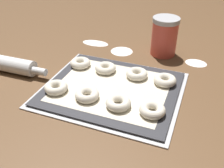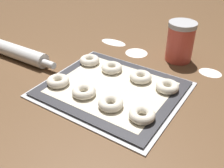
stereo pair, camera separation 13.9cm
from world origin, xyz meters
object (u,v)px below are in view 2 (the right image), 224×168
Objects in this scene: bagel_back_far_right at (167,87)px; rolling_pin at (4,49)px; baking_tray at (112,89)px; bagel_back_mid_left at (112,68)px; bagel_front_mid_right at (111,103)px; bagel_front_far_right at (142,115)px; bagel_back_far_left at (90,60)px; flour_canister at (180,42)px; bagel_back_mid_right at (141,77)px; bagel_front_far_left at (58,81)px; bagel_front_mid_left at (84,92)px.

bagel_back_far_right is 0.61m from rolling_pin.
bagel_back_mid_left is (-0.05, 0.08, 0.02)m from baking_tray.
bagel_back_mid_left is (-0.10, 0.16, 0.00)m from bagel_front_mid_right.
bagel_front_far_right and bagel_back_far_left have the same top height.
flour_canister is 0.64m from rolling_pin.
bagel_back_mid_right is 0.53m from rolling_pin.
bagel_front_far_left is 1.00× the size of bagel_back_mid_left.
rolling_pin reaches higher than bagel_back_far_left.
bagel_back_far_left and bagel_back_mid_right have the same top height.
rolling_pin is at bearing -165.64° from bagel_back_mid_left.
baking_tray is 0.46m from rolling_pin.
bagel_front_far_left is 0.18m from bagel_back_mid_left.
bagel_front_mid_left is 1.00× the size of bagel_front_mid_right.
bagel_front_mid_left is (0.10, -0.00, 0.00)m from bagel_front_far_left.
bagel_front_far_right is at bearing -60.73° from bagel_back_mid_right.
bagel_front_far_right is at bearing -38.86° from bagel_back_mid_left.
bagel_front_mid_right is 1.00× the size of bagel_back_mid_left.
bagel_front_mid_right is at bearing -1.20° from bagel_front_far_left.
bagel_front_far_left reaches higher than baking_tray.
bagel_back_far_left and bagel_back_mid_left have the same top height.
bagel_back_mid_right is (0.10, 0.16, 0.00)m from bagel_front_mid_left.
bagel_back_mid_left is 0.11m from bagel_back_mid_right.
bagel_back_mid_left is (0.09, -0.00, 0.00)m from bagel_back_far_left.
rolling_pin reaches higher than bagel_back_mid_right.
bagel_back_mid_right reaches higher than baking_tray.
bagel_front_far_right is (0.09, 0.00, 0.00)m from bagel_front_mid_right.
bagel_back_far_left is 1.00× the size of bagel_back_far_right.
rolling_pin is at bearing -170.46° from bagel_back_far_right.
bagel_front_far_right is (0.19, 0.00, 0.00)m from bagel_front_mid_left.
bagel_front_far_left is 0.33m from bagel_back_far_right.
bagel_back_far_right reaches higher than baking_tray.
bagel_back_far_left is (-0.20, 0.16, 0.00)m from bagel_front_mid_right.
bagel_front_far_right and bagel_back_mid_right have the same top height.
bagel_front_mid_left and bagel_front_far_right have the same top height.
bagel_front_far_left is 1.00× the size of bagel_front_mid_right.
flour_canister is (0.04, 0.21, 0.05)m from bagel_back_mid_right.
bagel_back_far_left is at bearing 179.14° from bagel_back_far_right.
bagel_back_far_right is at bearing -0.88° from bagel_back_mid_left.
bagel_front_far_right is at bearing -82.30° from flour_canister.
rolling_pin is (-0.55, -0.32, -0.04)m from flour_canister.
bagel_back_mid_left is 0.20m from bagel_back_far_right.
flour_canister is (0.04, 0.38, 0.05)m from bagel_front_mid_right.
bagel_front_mid_right is 0.14× the size of rolling_pin.
bagel_front_mid_left is at bearing -0.35° from bagel_front_far_left.
bagel_front_far_left is 0.48× the size of flour_canister.
baking_tray is 5.98× the size of bagel_back_mid_left.
bagel_back_far_left is (-0.29, 0.16, 0.00)m from bagel_front_far_right.
bagel_back_mid_right is 0.22m from flour_canister.
bagel_front_far_left is at bearing -151.82° from bagel_back_far_right.
bagel_back_far_right is 0.48× the size of flour_canister.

